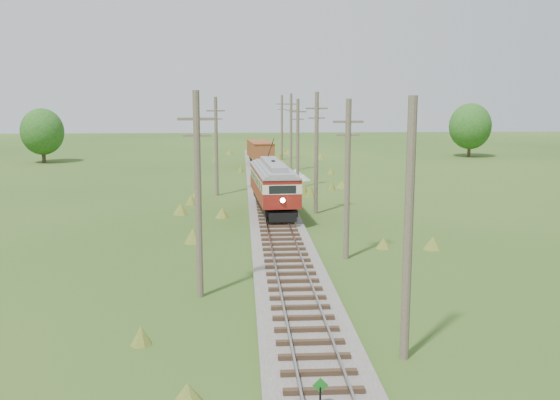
{
  "coord_description": "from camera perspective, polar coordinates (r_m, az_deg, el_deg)",
  "views": [
    {
      "loc": [
        -2.33,
        -14.59,
        8.84
      ],
      "look_at": [
        0.0,
        22.75,
        2.46
      ],
      "focal_mm": 40.0,
      "sensor_mm": 36.0,
      "label": 1
    }
  ],
  "objects": [
    {
      "name": "utility_pole_l_a",
      "position": [
        26.99,
        -7.5,
        0.61
      ],
      "size": [
        1.6,
        0.3,
        9.0
      ],
      "color": "brown",
      "rests_on": "ground"
    },
    {
      "name": "utility_pole_r_1",
      "position": [
        20.81,
        11.65,
        -2.85
      ],
      "size": [
        0.3,
        0.3,
        8.8
      ],
      "color": "brown",
      "rests_on": "ground"
    },
    {
      "name": "tree_mid_a",
      "position": [
        86.63,
        -20.91,
        5.85
      ],
      "size": [
        5.46,
        5.46,
        7.03
      ],
      "color": "#38281C",
      "rests_on": "ground"
    },
    {
      "name": "utility_pole_r_6",
      "position": [
        84.89,
        0.17,
        6.73
      ],
      "size": [
        1.6,
        0.3,
        8.7
      ],
      "color": "brown",
      "rests_on": "ground"
    },
    {
      "name": "utility_pole_r_3",
      "position": [
        46.12,
        3.34,
        4.42
      ],
      "size": [
        1.6,
        0.3,
        9.0
      ],
      "color": "brown",
      "rests_on": "ground"
    },
    {
      "name": "utility_pole_r_5",
      "position": [
        71.95,
        1.01,
        6.28
      ],
      "size": [
        1.6,
        0.3,
        8.9
      ],
      "color": "brown",
      "rests_on": "ground"
    },
    {
      "name": "switch_marker",
      "position": [
        18.19,
        3.7,
        -17.17
      ],
      "size": [
        0.45,
        0.06,
        1.08
      ],
      "color": "black",
      "rests_on": "ground"
    },
    {
      "name": "utility_pole_r_2",
      "position": [
        33.37,
        6.18,
        2.01
      ],
      "size": [
        1.6,
        0.3,
        8.6
      ],
      "color": "brown",
      "rests_on": "ground"
    },
    {
      "name": "utility_pole_r_4",
      "position": [
        59.01,
        1.63,
        5.28
      ],
      "size": [
        1.6,
        0.3,
        8.4
      ],
      "color": "brown",
      "rests_on": "ground"
    },
    {
      "name": "utility_pole_l_b",
      "position": [
        54.82,
        -5.85,
        5.0
      ],
      "size": [
        1.6,
        0.3,
        8.6
      ],
      "color": "brown",
      "rests_on": "ground"
    },
    {
      "name": "gravel_pile",
      "position": [
        65.37,
        1.53,
        2.35
      ],
      "size": [
        2.97,
        3.15,
        1.08
      ],
      "color": "gray",
      "rests_on": "ground"
    },
    {
      "name": "streetcar",
      "position": [
        45.87,
        -0.62,
        1.65
      ],
      "size": [
        3.26,
        11.31,
        5.12
      ],
      "rotation": [
        0.0,
        0.0,
        0.06
      ],
      "color": "black",
      "rests_on": "ground"
    },
    {
      "name": "tree_mid_b",
      "position": [
        92.54,
        17.0,
        6.46
      ],
      "size": [
        5.88,
        5.88,
        7.57
      ],
      "color": "#38281C",
      "rests_on": "ground"
    },
    {
      "name": "railbed_main",
      "position": [
        49.41,
        -0.81,
        -0.41
      ],
      "size": [
        3.6,
        96.0,
        0.57
      ],
      "color": "#605B54",
      "rests_on": "ground"
    },
    {
      "name": "gondola",
      "position": [
        76.66,
        -1.82,
        4.51
      ],
      "size": [
        3.26,
        7.92,
        2.56
      ],
      "rotation": [
        0.0,
        0.0,
        0.1
      ],
      "color": "black",
      "rests_on": "ground"
    }
  ]
}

